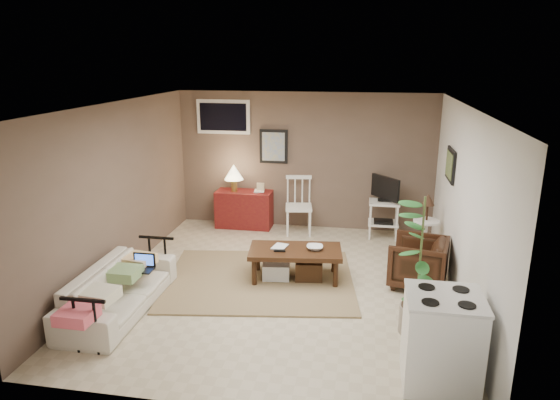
% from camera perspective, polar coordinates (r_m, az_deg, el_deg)
% --- Properties ---
extents(floor, '(5.00, 5.00, 0.00)m').
position_cam_1_polar(floor, '(6.83, 0.04, -9.71)').
color(floor, '#C1B293').
rests_on(floor, ground).
extents(art_back, '(0.50, 0.03, 0.60)m').
position_cam_1_polar(art_back, '(8.81, -0.74, 6.13)').
color(art_back, black).
extents(art_right, '(0.03, 0.60, 0.45)m').
position_cam_1_polar(art_right, '(7.35, 18.91, 3.82)').
color(art_right, black).
extents(window, '(0.96, 0.03, 0.60)m').
position_cam_1_polar(window, '(8.95, -6.50, 9.42)').
color(window, white).
extents(rug, '(2.81, 2.37, 0.02)m').
position_cam_1_polar(rug, '(6.97, -2.33, -9.06)').
color(rug, '#8F7C53').
rests_on(rug, floor).
extents(coffee_table, '(1.32, 0.79, 0.47)m').
position_cam_1_polar(coffee_table, '(6.89, 1.68, -7.05)').
color(coffee_table, '#351E0E').
rests_on(coffee_table, floor).
extents(sofa, '(0.55, 1.87, 0.73)m').
position_cam_1_polar(sofa, '(6.36, -18.02, -8.96)').
color(sofa, beige).
rests_on(sofa, floor).
extents(sofa_pillows, '(0.36, 1.77, 0.13)m').
position_cam_1_polar(sofa_pillows, '(6.13, -18.64, -9.11)').
color(sofa_pillows, beige).
rests_on(sofa_pillows, sofa).
extents(sofa_end_rails, '(0.50, 1.86, 0.63)m').
position_cam_1_polar(sofa_end_rails, '(6.33, -17.11, -9.49)').
color(sofa_end_rails, black).
rests_on(sofa_end_rails, floor).
extents(laptop, '(0.29, 0.21, 0.20)m').
position_cam_1_polar(laptop, '(6.50, -15.39, -7.14)').
color(laptop, black).
rests_on(laptop, sofa).
extents(red_console, '(0.99, 0.44, 1.15)m').
position_cam_1_polar(red_console, '(8.98, -4.22, -0.63)').
color(red_console, maroon).
rests_on(red_console, floor).
extents(spindle_chair, '(0.51, 0.51, 0.99)m').
position_cam_1_polar(spindle_chair, '(8.63, 2.15, -0.83)').
color(spindle_chair, white).
rests_on(spindle_chair, floor).
extents(tv_stand, '(0.50, 0.51, 1.06)m').
position_cam_1_polar(tv_stand, '(8.55, 11.82, -0.64)').
color(tv_stand, white).
rests_on(tv_stand, floor).
extents(side_table, '(0.39, 0.39, 1.03)m').
position_cam_1_polar(side_table, '(7.75, 16.40, -2.11)').
color(side_table, white).
rests_on(side_table, floor).
extents(armchair, '(0.80, 0.83, 0.73)m').
position_cam_1_polar(armchair, '(6.93, 15.51, -6.62)').
color(armchair, black).
rests_on(armchair, floor).
extents(potted_plant, '(0.40, 0.40, 1.60)m').
position_cam_1_polar(potted_plant, '(5.60, 15.71, -6.79)').
color(potted_plant, gray).
rests_on(potted_plant, floor).
extents(stove, '(0.69, 0.64, 0.90)m').
position_cam_1_polar(stove, '(5.01, 17.98, -14.95)').
color(stove, white).
rests_on(stove, floor).
extents(bowl, '(0.23, 0.07, 0.22)m').
position_cam_1_polar(bowl, '(6.78, 4.01, -4.78)').
color(bowl, '#351E0E').
rests_on(bowl, coffee_table).
extents(book_table, '(0.18, 0.05, 0.25)m').
position_cam_1_polar(book_table, '(6.86, -0.73, -4.39)').
color(book_table, '#351E0E').
rests_on(book_table, coffee_table).
extents(book_console, '(0.18, 0.04, 0.24)m').
position_cam_1_polar(book_console, '(8.84, -2.96, 1.72)').
color(book_console, '#351E0E').
rests_on(book_console, red_console).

